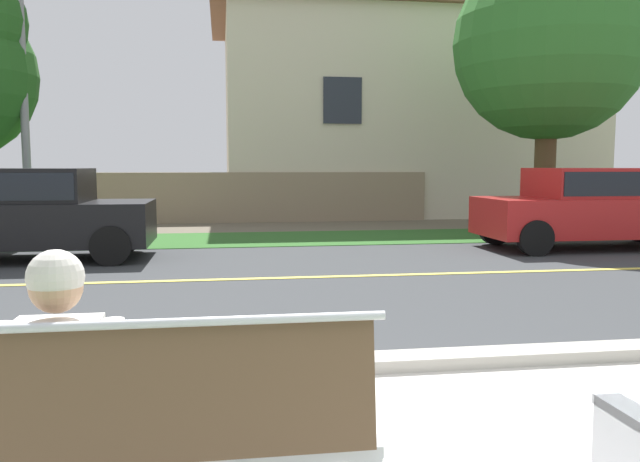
% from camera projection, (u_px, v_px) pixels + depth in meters
% --- Properties ---
extents(ground_plane, '(140.00, 140.00, 0.00)m').
position_uv_depth(ground_plane, '(298.00, 262.00, 10.54)').
color(ground_plane, '#665B4C').
extents(curb_edge, '(44.00, 0.30, 0.11)m').
position_uv_depth(curb_edge, '(383.00, 363.00, 4.98)').
color(curb_edge, '#ADA89E').
rests_on(curb_edge, ground_plane).
extents(street_asphalt, '(52.00, 8.00, 0.01)m').
position_uv_depth(street_asphalt, '(311.00, 278.00, 9.07)').
color(street_asphalt, '#383A3D').
rests_on(street_asphalt, ground_plane).
extents(road_centre_line, '(48.00, 0.14, 0.01)m').
position_uv_depth(road_centre_line, '(311.00, 277.00, 9.07)').
color(road_centre_line, '#E0CC4C').
rests_on(road_centre_line, ground_plane).
extents(far_verge_grass, '(48.00, 2.80, 0.02)m').
position_uv_depth(far_verge_grass, '(280.00, 239.00, 13.88)').
color(far_verge_grass, '#2D6026').
rests_on(far_verge_grass, ground_plane).
extents(bench_left, '(1.97, 0.48, 1.01)m').
position_uv_depth(bench_left, '(138.00, 444.00, 2.59)').
color(bench_left, silver).
rests_on(bench_left, ground_plane).
extents(seated_person_white, '(0.52, 0.68, 1.25)m').
position_uv_depth(seated_person_white, '(66.00, 382.00, 2.69)').
color(seated_person_white, '#47382D').
rests_on(seated_person_white, ground_plane).
extents(car_black_near, '(4.30, 1.86, 1.54)m').
position_uv_depth(car_black_near, '(19.00, 210.00, 10.65)').
color(car_black_near, black).
rests_on(car_black_near, ground_plane).
extents(car_red_far, '(4.30, 1.86, 1.54)m').
position_uv_depth(car_red_far, '(594.00, 204.00, 12.21)').
color(car_red_far, red).
rests_on(car_red_far, ground_plane).
extents(streetlamp, '(0.24, 2.10, 7.23)m').
position_uv_depth(streetlamp, '(24.00, 35.00, 12.50)').
color(streetlamp, gray).
rests_on(streetlamp, ground_plane).
extents(shade_tree_left, '(4.33, 4.33, 7.14)m').
position_uv_depth(shade_tree_left, '(557.00, 30.00, 14.42)').
color(shade_tree_left, brown).
rests_on(shade_tree_left, ground_plane).
extents(garden_wall, '(13.00, 0.36, 1.40)m').
position_uv_depth(garden_wall, '(197.00, 198.00, 17.75)').
color(garden_wall, gray).
rests_on(garden_wall, ground_plane).
extents(house_across_street, '(12.60, 6.91, 6.82)m').
position_uv_depth(house_across_street, '(401.00, 110.00, 21.63)').
color(house_across_street, beige).
rests_on(house_across_street, ground_plane).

